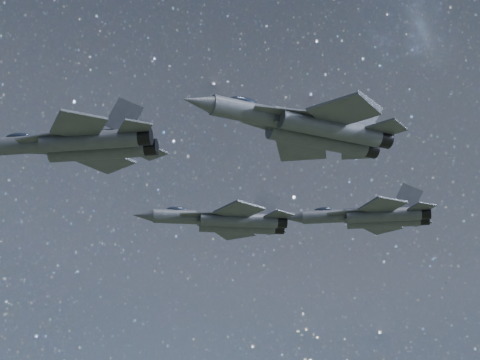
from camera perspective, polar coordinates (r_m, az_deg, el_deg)
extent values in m
cylinder|color=#343741|center=(69.51, -14.64, 2.46)|extent=(7.26, 4.28, 1.53)
ellipsoid|color=#19202E|center=(70.27, -15.47, 2.93)|extent=(2.55, 1.87, 0.75)
cube|color=#343741|center=(67.75, -10.65, 2.73)|extent=(7.95, 4.54, 1.27)
cylinder|color=#343741|center=(66.61, -10.62, 2.77)|extent=(8.16, 4.67, 1.53)
cylinder|color=#343741|center=(68.27, -10.12, 2.06)|extent=(8.16, 4.67, 1.53)
cylinder|color=black|center=(65.36, -6.87, 3.05)|extent=(1.73, 1.80, 1.41)
cylinder|color=black|center=(67.05, -6.45, 2.32)|extent=(1.73, 1.80, 1.41)
cube|color=#343741|center=(67.72, -13.68, 2.95)|extent=(4.81, 3.77, 0.12)
cube|color=#343741|center=(69.93, -12.91, 2.01)|extent=(5.21, 2.14, 0.12)
cube|color=#343741|center=(64.78, -11.42, 3.82)|extent=(4.31, 4.72, 0.20)
cube|color=#343741|center=(70.43, -9.68, 1.39)|extent=(5.58, 5.46, 0.20)
cube|color=#343741|center=(64.45, -7.48, 3.68)|extent=(2.52, 2.69, 0.15)
cube|color=#343741|center=(68.34, -6.50, 1.99)|extent=(3.31, 3.27, 0.15)
cube|color=#343741|center=(66.41, -8.24, 4.48)|extent=(3.08, 1.74, 3.49)
cube|color=#343741|center=(68.50, -7.68, 3.54)|extent=(3.28, 1.24, 3.49)
cylinder|color=#343741|center=(85.70, -3.77, -2.64)|extent=(7.35, 2.64, 1.52)
cone|color=#343741|center=(85.67, -6.89, -2.51)|extent=(2.52, 1.71, 1.36)
ellipsoid|color=#19202E|center=(85.93, -4.53, -2.16)|extent=(2.45, 1.37, 0.75)
cube|color=#343741|center=(86.00, -0.40, -2.80)|extent=(8.11, 2.70, 1.26)
cylinder|color=#343741|center=(84.97, -0.07, -2.86)|extent=(8.31, 2.79, 1.52)
cylinder|color=#343741|center=(86.79, -0.21, -3.31)|extent=(8.31, 2.79, 1.52)
cylinder|color=black|center=(85.53, 2.91, -2.97)|extent=(1.47, 1.58, 1.40)
cylinder|color=black|center=(87.33, 2.72, -3.41)|extent=(1.47, 1.58, 1.40)
cube|color=#343741|center=(84.51, -2.54, -2.45)|extent=(5.12, 2.74, 0.12)
cube|color=#343741|center=(86.96, -2.66, -3.06)|extent=(5.09, 1.24, 0.12)
cube|color=#343741|center=(82.85, -0.04, -2.17)|extent=(5.03, 5.29, 0.19)
cube|color=#343741|center=(89.02, -0.48, -3.69)|extent=(5.53, 5.58, 0.19)
cube|color=#343741|center=(84.37, 2.78, -2.54)|extent=(2.96, 3.07, 0.15)
cube|color=#343741|center=(88.52, 2.35, -3.56)|extent=(3.27, 3.30, 0.15)
cube|color=#343741|center=(85.73, 1.82, -1.72)|extent=(3.32, 0.96, 3.46)
cube|color=#343741|center=(87.97, 1.61, -2.29)|extent=(3.39, 0.57, 3.46)
cylinder|color=#343741|center=(58.37, 1.30, 4.70)|extent=(7.31, 2.50, 1.51)
cone|color=#343741|center=(56.82, -3.00, 5.56)|extent=(2.49, 1.67, 1.36)
ellipsoid|color=#19202E|center=(58.29, 0.24, 5.54)|extent=(2.43, 1.33, 0.75)
cube|color=#343741|center=(60.39, 5.66, 3.75)|extent=(8.07, 2.56, 1.26)
cylinder|color=#343741|center=(59.61, 6.45, 3.69)|extent=(8.27, 2.64, 1.51)
cylinder|color=#343741|center=(61.12, 5.57, 2.94)|extent=(8.27, 2.64, 1.51)
cylinder|color=black|center=(61.76, 10.07, 2.92)|extent=(1.44, 1.56, 1.40)
cylinder|color=black|center=(63.21, 9.12, 2.22)|extent=(1.44, 1.56, 1.40)
cube|color=#343741|center=(57.95, 3.41, 4.83)|extent=(5.09, 1.32, 0.12)
cube|color=#343741|center=(60.02, 2.30, 3.75)|extent=(5.11, 2.65, 0.12)
cube|color=#343741|center=(57.84, 7.40, 4.85)|extent=(5.50, 5.56, 0.19)
cube|color=#343741|center=(62.95, 4.40, 2.28)|extent=(5.05, 5.30, 0.19)
cube|color=#343741|center=(60.72, 10.38, 3.63)|extent=(3.25, 3.28, 0.15)
cube|color=#343741|center=(64.06, 8.23, 1.99)|extent=(2.97, 3.08, 0.15)
cube|color=#343741|center=(61.59, 8.77, 4.83)|extent=(3.38, 0.55, 3.45)
cube|color=#343741|center=(63.41, 7.64, 3.89)|extent=(3.32, 0.89, 3.45)
cylinder|color=#343741|center=(84.91, 6.74, -2.57)|extent=(6.71, 3.89, 1.41)
cone|color=#343741|center=(85.05, 3.82, -2.72)|extent=(2.49, 2.01, 1.26)
ellipsoid|color=#19202E|center=(85.17, 5.99, -2.18)|extent=(2.35, 1.71, 0.70)
cube|color=#343741|center=(84.99, 9.90, -2.43)|extent=(7.35, 4.12, 1.17)
cylinder|color=#343741|center=(84.02, 10.19, -2.45)|extent=(7.54, 4.24, 1.41)
cylinder|color=#343741|center=(85.72, 10.15, -2.88)|extent=(7.54, 4.24, 1.41)
cylinder|color=black|center=(84.35, 13.00, -2.30)|extent=(1.59, 1.65, 1.30)
cylinder|color=black|center=(86.03, 12.91, -2.72)|extent=(1.59, 1.65, 1.30)
cube|color=#343741|center=(83.74, 7.83, -2.29)|extent=(4.46, 3.44, 0.11)
cube|color=#343741|center=(86.02, 7.84, -2.86)|extent=(4.80, 1.93, 0.11)
cube|color=#343741|center=(82.05, 10.10, -1.81)|extent=(4.01, 4.38, 0.18)
cube|color=#343741|center=(87.81, 9.98, -3.26)|extent=(5.15, 5.04, 0.18)
cube|color=#343741|center=(83.28, 12.81, -1.91)|extent=(2.35, 2.50, 0.14)
cube|color=#343741|center=(87.16, 12.61, -2.89)|extent=(3.06, 3.02, 0.14)
cube|color=#343741|center=(84.61, 11.88, -1.22)|extent=(2.85, 1.58, 3.22)
cube|color=#343741|center=(86.70, 11.79, -1.77)|extent=(3.04, 1.11, 3.22)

